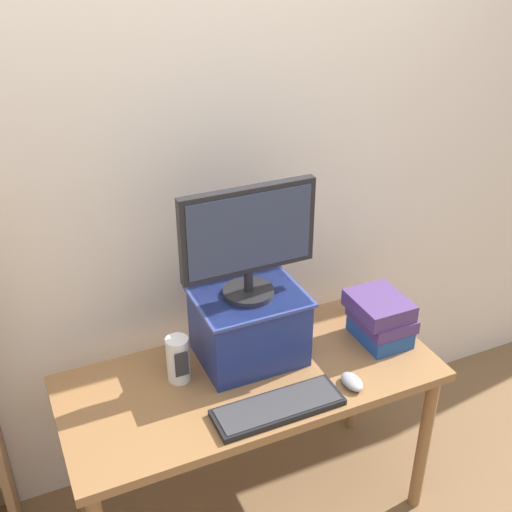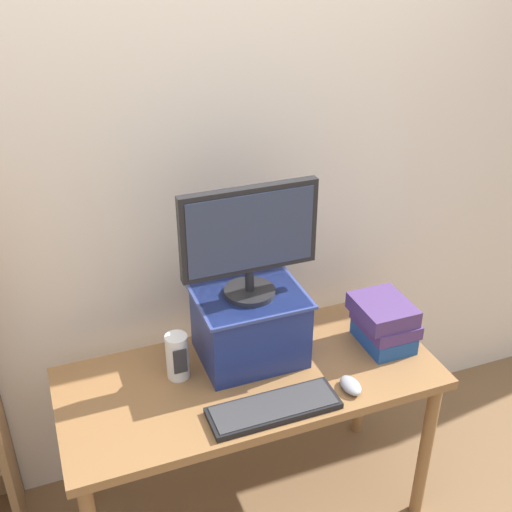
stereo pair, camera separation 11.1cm
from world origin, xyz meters
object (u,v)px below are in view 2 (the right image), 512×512
(computer_monitor, at_px, (249,237))
(book_stack, at_px, (384,322))
(desk, at_px, (250,393))
(desk_speaker, at_px, (177,356))
(riser_box, at_px, (250,324))
(keyboard, at_px, (274,408))
(computer_mouse, at_px, (351,385))

(computer_monitor, xyz_separation_m, book_stack, (0.50, -0.10, -0.40))
(desk, bearing_deg, book_stack, 0.08)
(desk, xyz_separation_m, desk_speaker, (-0.24, 0.08, 0.17))
(computer_monitor, bearing_deg, book_stack, -11.68)
(book_stack, height_order, desk_speaker, book_stack)
(desk, distance_m, riser_box, 0.25)
(desk, xyz_separation_m, book_stack, (0.54, 0.00, 0.18))
(computer_monitor, bearing_deg, riser_box, 90.00)
(desk, height_order, keyboard, keyboard)
(computer_mouse, xyz_separation_m, book_stack, (0.24, 0.20, 0.08))
(desk, xyz_separation_m, keyboard, (0.01, -0.20, 0.10))
(computer_monitor, distance_m, book_stack, 0.65)
(book_stack, xyz_separation_m, desk_speaker, (-0.78, 0.08, -0.01))
(computer_monitor, distance_m, computer_mouse, 0.62)
(book_stack, bearing_deg, riser_box, 168.16)
(riser_box, distance_m, computer_mouse, 0.42)
(desk, relative_size, riser_box, 3.51)
(riser_box, height_order, desk_speaker, riser_box)
(keyboard, distance_m, book_stack, 0.57)
(desk_speaker, bearing_deg, computer_mouse, -27.77)
(riser_box, height_order, keyboard, riser_box)
(book_stack, distance_m, desk_speaker, 0.78)
(desk_speaker, bearing_deg, keyboard, -48.96)
(riser_box, distance_m, book_stack, 0.51)
(riser_box, xyz_separation_m, computer_monitor, (0.00, -0.00, 0.36))
(riser_box, bearing_deg, computer_mouse, -49.59)
(desk_speaker, bearing_deg, desk, -19.40)
(riser_box, bearing_deg, keyboard, -95.53)
(book_stack, bearing_deg, desk, -179.92)
(riser_box, relative_size, desk_speaker, 2.23)
(book_stack, bearing_deg, desk_speaker, 173.85)
(riser_box, bearing_deg, desk, -110.04)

